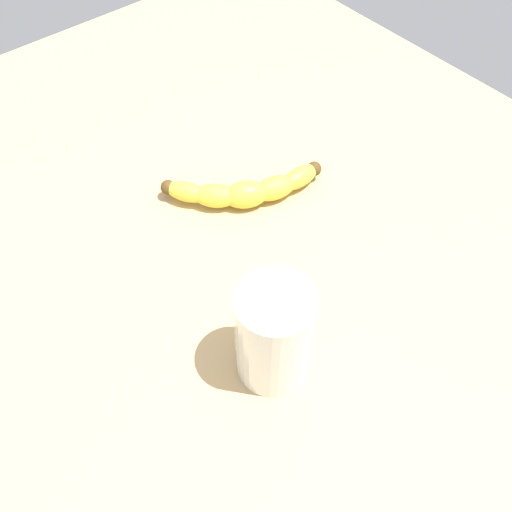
% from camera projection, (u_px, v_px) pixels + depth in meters
% --- Properties ---
extents(wooden_tabletop, '(1.20, 1.20, 0.03)m').
position_uv_depth(wooden_tabletop, '(185.00, 330.00, 0.60)').
color(wooden_tabletop, tan).
rests_on(wooden_tabletop, ground).
extents(banana, '(0.18, 0.12, 0.03)m').
position_uv_depth(banana, '(245.00, 190.00, 0.69)').
color(banana, yellow).
rests_on(banana, wooden_tabletop).
extents(smoothie_glass, '(0.07, 0.07, 0.12)m').
position_uv_depth(smoothie_glass, '(274.00, 336.00, 0.52)').
color(smoothie_glass, silver).
rests_on(smoothie_glass, wooden_tabletop).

